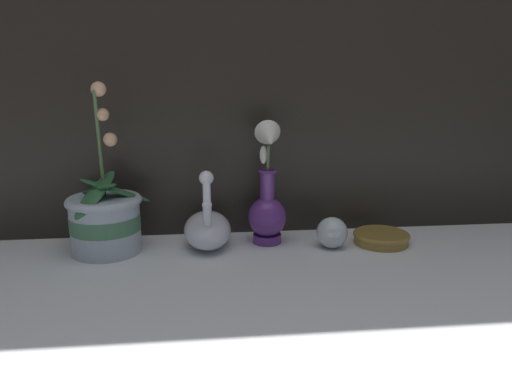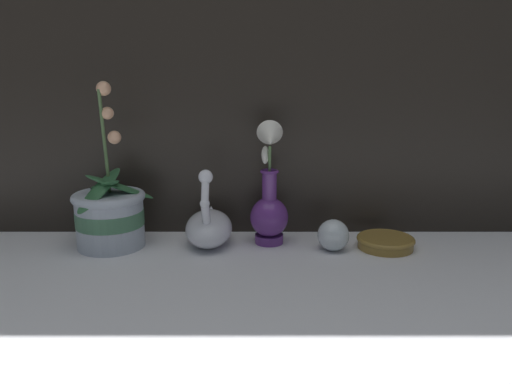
{
  "view_description": "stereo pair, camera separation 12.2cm",
  "coord_description": "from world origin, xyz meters",
  "px_view_note": "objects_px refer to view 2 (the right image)",
  "views": [
    {
      "loc": [
        -0.09,
        -1.07,
        0.43
      ],
      "look_at": [
        0.03,
        0.1,
        0.14
      ],
      "focal_mm": 35.0,
      "sensor_mm": 36.0,
      "label": 1
    },
    {
      "loc": [
        0.03,
        -1.08,
        0.43
      ],
      "look_at": [
        0.03,
        0.1,
        0.14
      ],
      "focal_mm": 35.0,
      "sensor_mm": 36.0,
      "label": 2
    }
  ],
  "objects_px": {
    "glass_sphere": "(332,235)",
    "orchid_potted_plant": "(108,214)",
    "amber_dish": "(384,241)",
    "swan_figurine": "(208,226)",
    "blue_vase": "(268,201)"
  },
  "relations": [
    {
      "from": "swan_figurine",
      "to": "amber_dish",
      "type": "height_order",
      "value": "swan_figurine"
    },
    {
      "from": "orchid_potted_plant",
      "to": "glass_sphere",
      "type": "xyz_separation_m",
      "value": [
        0.55,
        -0.03,
        -0.05
      ]
    },
    {
      "from": "amber_dish",
      "to": "orchid_potted_plant",
      "type": "bearing_deg",
      "value": 178.84
    },
    {
      "from": "orchid_potted_plant",
      "to": "amber_dish",
      "type": "xyz_separation_m",
      "value": [
        0.68,
        -0.01,
        -0.07
      ]
    },
    {
      "from": "orchid_potted_plant",
      "to": "amber_dish",
      "type": "bearing_deg",
      "value": -1.16
    },
    {
      "from": "glass_sphere",
      "to": "orchid_potted_plant",
      "type": "bearing_deg",
      "value": 176.91
    },
    {
      "from": "swan_figurine",
      "to": "blue_vase",
      "type": "bearing_deg",
      "value": 3.07
    },
    {
      "from": "glass_sphere",
      "to": "amber_dish",
      "type": "bearing_deg",
      "value": 6.81
    },
    {
      "from": "orchid_potted_plant",
      "to": "swan_figurine",
      "type": "distance_m",
      "value": 0.24
    },
    {
      "from": "swan_figurine",
      "to": "blue_vase",
      "type": "height_order",
      "value": "blue_vase"
    },
    {
      "from": "swan_figurine",
      "to": "glass_sphere",
      "type": "height_order",
      "value": "swan_figurine"
    },
    {
      "from": "blue_vase",
      "to": "swan_figurine",
      "type": "bearing_deg",
      "value": -176.93
    },
    {
      "from": "orchid_potted_plant",
      "to": "swan_figurine",
      "type": "height_order",
      "value": "orchid_potted_plant"
    },
    {
      "from": "orchid_potted_plant",
      "to": "swan_figurine",
      "type": "relative_size",
      "value": 1.99
    },
    {
      "from": "orchid_potted_plant",
      "to": "glass_sphere",
      "type": "relative_size",
      "value": 5.23
    }
  ]
}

